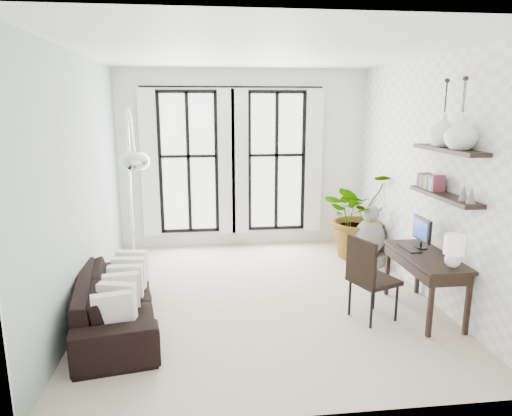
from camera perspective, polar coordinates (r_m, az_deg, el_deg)
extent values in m
plane|color=beige|center=(6.37, 0.61, -10.99)|extent=(5.00, 5.00, 0.00)
plane|color=white|center=(5.87, 0.68, 18.98)|extent=(5.00, 5.00, 0.00)
plane|color=#9BADA6|center=(6.05, -21.01, 2.75)|extent=(0.00, 5.00, 5.00)
plane|color=white|center=(6.59, 20.49, 3.53)|extent=(0.00, 5.00, 5.00)
plane|color=white|center=(8.37, -1.55, 6.09)|extent=(4.50, 0.00, 4.50)
cube|color=white|center=(8.32, -8.44, 5.57)|extent=(1.00, 0.02, 2.50)
cube|color=white|center=(8.27, -13.19, 5.34)|extent=(0.30, 0.04, 2.60)
cube|color=white|center=(8.23, -3.70, 5.60)|extent=(0.30, 0.04, 2.60)
cube|color=white|center=(8.43, 2.56, 5.78)|extent=(1.00, 0.02, 2.50)
cube|color=white|center=(8.24, -2.02, 5.64)|extent=(0.30, 0.04, 2.60)
cube|color=white|center=(8.46, 7.24, 5.72)|extent=(0.30, 0.04, 2.60)
cylinder|color=black|center=(8.19, -2.97, 14.90)|extent=(3.20, 0.03, 0.03)
cube|color=black|center=(5.89, 22.44, 1.40)|extent=(0.25, 1.30, 0.05)
cube|color=black|center=(5.82, 22.89, 6.72)|extent=(0.25, 1.30, 0.05)
cube|color=#BA2E4A|center=(6.35, 20.15, 3.38)|extent=(0.16, 0.04, 0.18)
cube|color=#3635BC|center=(6.31, 20.33, 3.32)|extent=(0.16, 0.04, 0.18)
cube|color=orange|center=(6.27, 20.52, 3.25)|extent=(0.16, 0.04, 0.18)
cube|color=#2C842F|center=(6.23, 20.70, 3.18)|extent=(0.16, 0.04, 0.18)
cube|color=purple|center=(6.19, 20.89, 3.11)|extent=(0.16, 0.04, 0.18)
cube|color=gold|center=(6.15, 21.08, 3.04)|extent=(0.16, 0.04, 0.18)
cube|color=#474747|center=(6.11, 21.28, 2.97)|extent=(0.16, 0.04, 0.18)
cube|color=#34B89E|center=(6.08, 21.47, 2.89)|extent=(0.16, 0.03, 0.18)
cube|color=#C8AE8F|center=(6.04, 21.67, 2.82)|extent=(0.16, 0.03, 0.18)
cube|color=brown|center=(6.00, 21.87, 2.75)|extent=(0.16, 0.03, 0.18)
cone|color=slate|center=(5.53, 24.52, 1.75)|extent=(0.10, 0.10, 0.18)
cone|color=slate|center=(5.41, 25.33, 1.45)|extent=(0.10, 0.10, 0.18)
imported|color=black|center=(5.69, -17.12, -11.05)|extent=(1.20, 2.28, 0.63)
cube|color=silver|center=(4.97, -17.54, -12.33)|extent=(0.40, 0.12, 0.40)
cube|color=silver|center=(5.22, -16.97, -11.05)|extent=(0.40, 0.12, 0.40)
cube|color=silver|center=(5.48, -16.46, -9.89)|extent=(0.40, 0.12, 0.40)
cube|color=silver|center=(5.73, -16.00, -8.83)|extent=(0.40, 0.12, 0.40)
cube|color=silver|center=(5.99, -15.58, -7.86)|extent=(0.40, 0.12, 0.40)
cube|color=silver|center=(6.25, -15.20, -6.97)|extent=(0.40, 0.12, 0.40)
imported|color=#2D7228|center=(7.99, 12.83, -0.77)|extent=(1.70, 1.61, 1.49)
cube|color=black|center=(6.00, 20.50, -5.64)|extent=(0.55, 1.31, 0.04)
cube|color=black|center=(6.01, 20.26, -6.47)|extent=(0.50, 1.25, 0.12)
cube|color=black|center=(5.53, 20.97, -11.45)|extent=(0.05, 0.05, 0.72)
cube|color=black|center=(5.74, 24.95, -10.91)|extent=(0.05, 0.05, 0.72)
cube|color=black|center=(6.54, 16.11, -7.36)|extent=(0.05, 0.05, 0.72)
cube|color=black|center=(6.72, 19.62, -7.06)|extent=(0.05, 0.05, 0.72)
cube|color=black|center=(6.16, 20.06, -2.52)|extent=(0.04, 0.42, 0.30)
cube|color=navy|center=(6.15, 19.85, -2.53)|extent=(0.00, 0.36, 0.24)
cube|color=black|center=(6.16, 18.63, -4.74)|extent=(0.15, 0.40, 0.02)
sphere|color=silver|center=(5.57, 23.38, -6.07)|extent=(0.18, 0.18, 0.18)
cylinder|color=white|center=(5.52, 23.55, -4.20)|extent=(0.22, 0.22, 0.22)
cube|color=black|center=(5.76, 14.53, -8.75)|extent=(0.63, 0.63, 0.05)
cube|color=black|center=(5.53, 13.00, -6.57)|extent=(0.22, 0.47, 0.54)
cylinder|color=black|center=(5.62, 13.20, -12.10)|extent=(0.03, 0.03, 0.46)
cylinder|color=black|center=(5.76, 16.95, -11.70)|extent=(0.03, 0.03, 0.46)
cylinder|color=black|center=(5.96, 11.92, -10.57)|extent=(0.03, 0.03, 0.46)
cylinder|color=black|center=(6.09, 15.47, -10.25)|extent=(0.03, 0.03, 0.46)
cylinder|color=silver|center=(7.79, -14.95, -6.54)|extent=(0.38, 0.38, 0.11)
cylinder|color=silver|center=(7.63, -15.17, -2.79)|extent=(0.04, 0.04, 1.05)
ellipsoid|color=silver|center=(5.27, -14.95, 5.67)|extent=(0.34, 0.34, 0.22)
cylinder|color=slate|center=(7.82, 13.87, -6.17)|extent=(0.54, 0.54, 0.16)
ellipsoid|color=slate|center=(7.71, 14.02, -3.51)|extent=(0.49, 0.49, 0.59)
sphere|color=slate|center=(7.62, 14.17, -0.77)|extent=(0.27, 0.27, 0.27)
imported|color=white|center=(5.59, 24.34, 8.62)|extent=(0.37, 0.37, 0.38)
imported|color=white|center=(5.94, 22.36, 8.95)|extent=(0.37, 0.37, 0.38)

